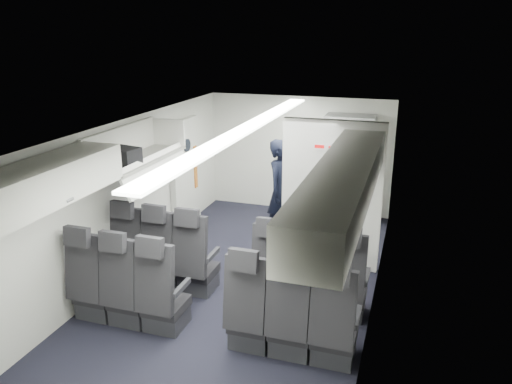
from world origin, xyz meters
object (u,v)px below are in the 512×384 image
Objects in this scene: boarding_door at (185,174)px; carry_on_bag at (124,157)px; seat_row_front at (233,270)px; seat_row_mid at (205,306)px; flight_attendant at (281,191)px; galley_unit at (348,169)px.

carry_on_bag is at bearing -84.00° from boarding_door.
seat_row_front is 1.79× the size of boarding_door.
flight_attendant is (0.06, 2.96, 0.43)m from seat_row_mid.
carry_on_bag is (0.23, -2.15, 0.82)m from boarding_door.
flight_attendant is 2.75m from carry_on_bag.
seat_row_front is 3.43m from galley_unit.
carry_on_bag reaches higher than seat_row_mid.
seat_row_mid is at bearing -61.23° from boarding_door.
seat_row_mid is 2.99m from flight_attendant.
flight_attendant reaches higher than seat_row_front.
boarding_door is at bearing -155.72° from galley_unit.
galley_unit reaches higher than flight_attendant.
galley_unit is (0.95, 4.15, 0.55)m from seat_row_mid.
carry_on_bag reaches higher than flight_attendant.
flight_attendant is at bearing 67.38° from carry_on_bag.
flight_attendant is at bearing -126.65° from galley_unit.
boarding_door is (-2.59, -1.17, 0.00)m from galley_unit.
carry_on_bag is (-1.41, -0.06, 1.38)m from seat_row_front.
boarding_door is at bearing 118.77° from seat_row_mid.
flight_attendant is (-0.89, -1.20, -0.12)m from galley_unit.
seat_row_front is 1.97m from carry_on_bag.
boarding_door is 2.31m from carry_on_bag.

